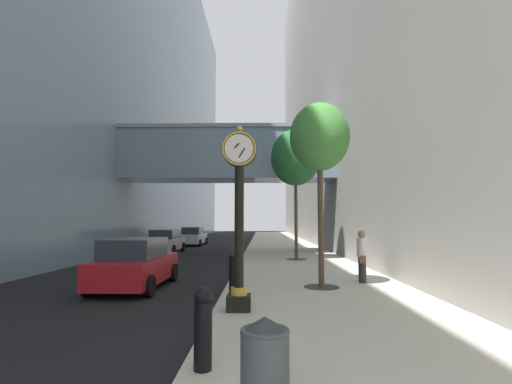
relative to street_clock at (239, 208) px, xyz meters
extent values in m
plane|color=black|center=(-0.61, 20.07, -2.53)|extent=(110.00, 110.00, 0.00)
cube|color=beige|center=(2.32, 23.07, -2.46)|extent=(5.86, 80.00, 0.14)
cube|color=#758EA8|center=(-13.22, 23.07, 15.53)|extent=(9.00, 80.00, 36.11)
cube|color=slate|center=(-1.74, 15.60, 4.00)|extent=(14.57, 3.20, 3.23)
cube|color=gray|center=(-1.74, 15.60, 5.74)|extent=(14.57, 3.40, 0.24)
cube|color=gray|center=(9.75, 23.07, 17.83)|extent=(9.00, 80.00, 40.71)
cube|color=black|center=(0.00, 0.01, -2.21)|extent=(0.55, 0.55, 0.35)
cylinder|color=gold|center=(0.00, 0.01, -1.95)|extent=(0.39, 0.38, 0.18)
cylinder|color=black|center=(0.00, 0.01, -0.44)|extent=(0.22, 0.22, 2.83)
cylinder|color=black|center=(0.00, 0.01, 1.40)|extent=(0.84, 0.28, 0.84)
torus|color=gold|center=(0.00, -0.14, 1.40)|extent=(0.82, 0.05, 0.82)
cylinder|color=white|center=(0.00, -0.14, 1.40)|extent=(0.69, 0.01, 0.69)
cylinder|color=white|center=(0.00, 0.16, 1.40)|extent=(0.69, 0.01, 0.69)
sphere|color=gold|center=(0.00, 0.01, 1.89)|extent=(0.16, 0.16, 0.16)
cube|color=black|center=(-0.06, -0.15, 1.46)|extent=(0.14, 0.01, 0.14)
cube|color=black|center=(0.07, -0.15, 1.28)|extent=(0.16, 0.01, 0.24)
cylinder|color=black|center=(-0.29, -3.43, -1.92)|extent=(0.25, 0.25, 0.93)
sphere|color=black|center=(-0.29, -3.43, -1.39)|extent=(0.27, 0.27, 0.27)
cylinder|color=black|center=(-0.29, 2.08, -1.92)|extent=(0.25, 0.25, 0.93)
sphere|color=black|center=(-0.29, 2.08, -1.39)|extent=(0.27, 0.27, 0.27)
cylinder|color=black|center=(-0.29, 4.83, -1.92)|extent=(0.25, 0.25, 0.93)
sphere|color=black|center=(-0.29, 4.83, -1.39)|extent=(0.27, 0.27, 0.27)
cylinder|color=#333335|center=(2.41, 3.02, -2.38)|extent=(1.10, 1.10, 0.02)
cylinder|color=#4C3D2D|center=(2.41, 3.02, -0.35)|extent=(0.18, 0.18, 4.07)
ellipsoid|color=#428438|center=(2.41, 3.02, 2.40)|extent=(1.92, 1.92, 2.21)
cylinder|color=#333335|center=(2.41, 11.41, -2.38)|extent=(1.10, 1.10, 0.02)
cylinder|color=#4C3D2D|center=(2.41, 11.41, -0.10)|extent=(0.18, 0.18, 4.57)
ellipsoid|color=#23602D|center=(2.41, 11.41, 3.20)|extent=(2.72, 2.72, 3.13)
cylinder|color=#383D42|center=(0.57, -4.69, -1.93)|extent=(0.52, 0.52, 0.92)
cone|color=#272A2E|center=(0.57, -4.69, -1.42)|extent=(0.53, 0.53, 0.16)
cylinder|color=#23232D|center=(3.94, 3.91, -1.97)|extent=(0.30, 0.30, 0.83)
cylinder|color=silver|center=(3.94, 3.91, -1.22)|extent=(0.40, 0.40, 0.67)
sphere|color=#9E7556|center=(3.94, 3.91, -0.75)|extent=(0.26, 0.26, 0.26)
cube|color=brown|center=(3.89, 3.69, -1.60)|extent=(0.22, 0.16, 0.24)
cube|color=#AD191E|center=(-3.63, 3.56, -1.91)|extent=(1.82, 4.19, 0.79)
cube|color=#282D38|center=(-3.64, 3.35, -1.21)|extent=(1.59, 2.35, 0.65)
cylinder|color=black|center=(-4.52, 4.98, -2.21)|extent=(0.22, 0.64, 0.64)
cylinder|color=black|center=(-2.73, 4.97, -2.21)|extent=(0.22, 0.64, 0.64)
cylinder|color=black|center=(-4.54, 2.14, -2.21)|extent=(0.22, 0.64, 0.64)
cylinder|color=black|center=(-2.75, 2.13, -2.21)|extent=(0.22, 0.64, 0.64)
cube|color=silver|center=(-5.78, 25.26, -1.90)|extent=(1.88, 4.67, 0.81)
cube|color=#282D38|center=(-5.79, 25.03, -1.19)|extent=(1.62, 2.62, 0.66)
cylinder|color=black|center=(-6.65, 26.85, -2.21)|extent=(0.23, 0.64, 0.64)
cylinder|color=black|center=(-4.86, 26.82, -2.21)|extent=(0.23, 0.64, 0.64)
cylinder|color=black|center=(-6.71, 23.70, -2.21)|extent=(0.23, 0.64, 0.64)
cylinder|color=black|center=(-4.92, 23.67, -2.21)|extent=(0.23, 0.64, 0.64)
cube|color=#B7BABF|center=(-6.26, 17.27, -1.92)|extent=(1.85, 4.28, 0.78)
cube|color=#282D38|center=(-6.26, 17.05, -1.23)|extent=(1.62, 2.40, 0.64)
cylinder|color=black|center=(-7.16, 18.72, -2.21)|extent=(0.22, 0.64, 0.64)
cylinder|color=black|center=(-5.34, 18.71, -2.21)|extent=(0.22, 0.64, 0.64)
cylinder|color=black|center=(-7.18, 15.82, -2.21)|extent=(0.22, 0.64, 0.64)
cylinder|color=black|center=(-5.36, 15.81, -2.21)|extent=(0.22, 0.64, 0.64)
camera|label=1|loc=(0.54, -8.67, -0.33)|focal=25.69mm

